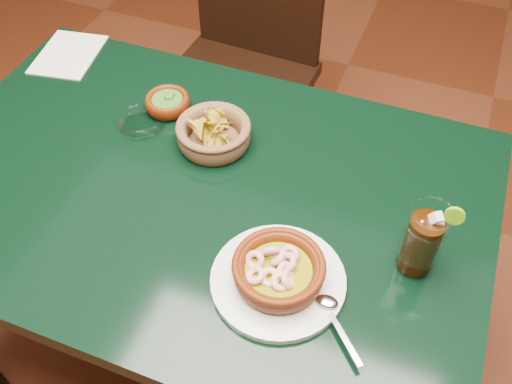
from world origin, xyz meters
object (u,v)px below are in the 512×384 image
(shrimp_plate, at_px, (279,273))
(cola_drink, at_px, (422,240))
(dining_chair, at_px, (242,62))
(dining_table, at_px, (200,216))
(chip_basket, at_px, (214,134))

(shrimp_plate, xyz_separation_m, cola_drink, (0.22, 0.13, 0.05))
(dining_chair, height_order, shrimp_plate, dining_chair)
(dining_table, height_order, cola_drink, cola_drink)
(dining_table, distance_m, shrimp_plate, 0.31)
(dining_table, height_order, dining_chair, dining_chair)
(shrimp_plate, height_order, cola_drink, cola_drink)
(shrimp_plate, bearing_deg, chip_basket, 131.27)
(chip_basket, xyz_separation_m, cola_drink, (0.47, -0.16, 0.05))
(chip_basket, distance_m, cola_drink, 0.50)
(dining_table, relative_size, shrimp_plate, 3.96)
(chip_basket, bearing_deg, dining_table, -82.49)
(dining_table, xyz_separation_m, shrimp_plate, (0.24, -0.16, 0.13))
(dining_table, xyz_separation_m, chip_basket, (-0.02, 0.13, 0.13))
(dining_chair, height_order, chip_basket, dining_chair)
(shrimp_plate, bearing_deg, dining_table, 146.09)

